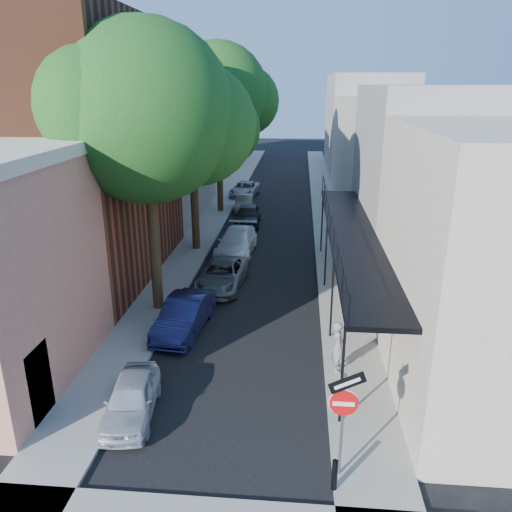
% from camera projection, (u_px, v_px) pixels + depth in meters
% --- Properties ---
extents(ground, '(160.00, 160.00, 0.00)m').
position_uv_depth(ground, '(203.00, 501.00, 11.44)').
color(ground, black).
rests_on(ground, ground).
extents(road_surface, '(6.00, 64.00, 0.01)m').
position_uv_depth(road_surface, '(274.00, 204.00, 39.67)').
color(road_surface, black).
rests_on(road_surface, ground).
extents(sidewalk_left, '(2.00, 64.00, 0.12)m').
position_uv_depth(sidewalk_left, '(224.00, 202.00, 39.99)').
color(sidewalk_left, gray).
rests_on(sidewalk_left, ground).
extents(sidewalk_right, '(2.00, 64.00, 0.12)m').
position_uv_depth(sidewalk_right, '(324.00, 204.00, 39.32)').
color(sidewalk_right, gray).
rests_on(sidewalk_right, ground).
extents(buildings_left, '(10.10, 59.10, 12.00)m').
position_uv_depth(buildings_left, '(151.00, 141.00, 37.67)').
color(buildings_left, tan).
rests_on(buildings_left, ground).
extents(buildings_right, '(9.80, 55.00, 10.00)m').
position_uv_depth(buildings_right, '(395.00, 149.00, 37.00)').
color(buildings_right, beige).
rests_on(buildings_right, ground).
extents(sign_post, '(0.89, 0.17, 2.99)m').
position_uv_depth(sign_post, '(344.00, 407.00, 11.42)').
color(sign_post, '#595B60').
rests_on(sign_post, ground).
extents(bollard, '(0.14, 0.14, 0.80)m').
position_uv_depth(bollard, '(335.00, 475.00, 11.49)').
color(bollard, black).
rests_on(bollard, sidewalk_right).
extents(oak_near, '(7.48, 6.80, 11.42)m').
position_uv_depth(oak_near, '(159.00, 116.00, 18.79)').
color(oak_near, black).
rests_on(oak_near, ground).
extents(oak_mid, '(6.60, 6.00, 10.20)m').
position_uv_depth(oak_mid, '(199.00, 123.00, 26.57)').
color(oak_mid, black).
rests_on(oak_mid, ground).
extents(oak_far, '(7.70, 7.00, 11.90)m').
position_uv_depth(oak_far, '(225.00, 96.00, 34.68)').
color(oak_far, black).
rests_on(oak_far, ground).
extents(parked_car_a, '(1.71, 3.45, 1.13)m').
position_uv_depth(parked_car_a, '(131.00, 398.00, 14.20)').
color(parked_car_a, '#ABB3BE').
rests_on(parked_car_a, ground).
extents(parked_car_b, '(1.85, 4.18, 1.34)m').
position_uv_depth(parked_car_b, '(184.00, 315.00, 19.07)').
color(parked_car_b, '#141740').
rests_on(parked_car_b, ground).
extents(parked_car_c, '(2.32, 4.47, 1.20)m').
position_uv_depth(parked_car_c, '(222.00, 275.00, 23.25)').
color(parked_car_c, slate).
rests_on(parked_car_c, ground).
extents(parked_car_d, '(2.14, 4.87, 1.39)m').
position_uv_depth(parked_car_d, '(237.00, 242.00, 27.79)').
color(parked_car_d, white).
rests_on(parked_car_d, ground).
extents(parked_car_e, '(1.76, 4.09, 1.37)m').
position_uv_depth(parked_car_e, '(248.00, 215.00, 33.45)').
color(parked_car_e, black).
rests_on(parked_car_e, ground).
extents(parked_car_f, '(1.29, 3.49, 1.14)m').
position_uv_depth(parked_car_f, '(244.00, 203.00, 37.35)').
color(parked_car_f, slate).
rests_on(parked_car_f, ground).
extents(parked_car_g, '(2.43, 4.55, 1.22)m').
position_uv_depth(parked_car_g, '(245.00, 189.00, 42.11)').
color(parked_car_g, '#959EA8').
rests_on(parked_car_g, ground).
extents(pedestrian, '(0.44, 0.65, 1.75)m').
position_uv_depth(pedestrian, '(338.00, 347.00, 16.14)').
color(pedestrian, slate).
rests_on(pedestrian, sidewalk_right).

